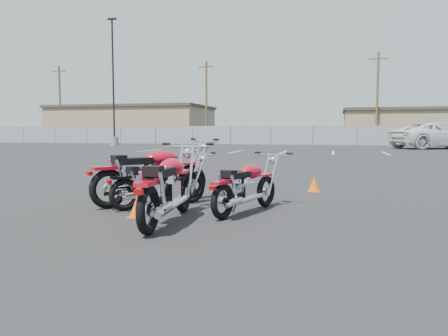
% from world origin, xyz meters
% --- Properties ---
extents(ground, '(120.00, 120.00, 0.00)m').
position_xyz_m(ground, '(0.00, 0.00, 0.00)').
color(ground, black).
rests_on(ground, ground).
extents(motorcycle_front_red, '(1.88, 2.15, 1.18)m').
position_xyz_m(motorcycle_front_red, '(-1.05, 0.19, 0.54)').
color(motorcycle_front_red, black).
rests_on(motorcycle_front_red, ground).
extents(motorcycle_second_black, '(1.50, 1.72, 0.95)m').
position_xyz_m(motorcycle_second_black, '(-0.79, -0.05, 0.43)').
color(motorcycle_second_black, black).
rests_on(motorcycle_second_black, ground).
extents(motorcycle_third_red, '(0.89, 2.31, 1.13)m').
position_xyz_m(motorcycle_third_red, '(-0.16, -1.24, 0.51)').
color(motorcycle_third_red, black).
rests_on(motorcycle_third_red, ground).
extents(motorcycle_rear_red, '(1.05, 1.91, 0.95)m').
position_xyz_m(motorcycle_rear_red, '(0.78, -0.22, 0.43)').
color(motorcycle_rear_red, black).
rests_on(motorcycle_rear_red, ground).
extents(training_cone_near, '(0.28, 0.28, 0.33)m').
position_xyz_m(training_cone_near, '(1.72, 2.58, 0.16)').
color(training_cone_near, '#DF530B').
rests_on(training_cone_near, ground).
extents(training_cone_extra, '(0.27, 0.27, 0.32)m').
position_xyz_m(training_cone_extra, '(-0.77, -0.99, 0.16)').
color(training_cone_extra, '#DF530B').
rests_on(training_cone_extra, ground).
extents(light_pole_west, '(0.80, 0.70, 11.16)m').
position_xyz_m(light_pole_west, '(-17.11, 28.37, 2.97)').
color(light_pole_west, gray).
rests_on(light_pole_west, ground).
extents(chainlink_fence, '(80.06, 0.06, 1.80)m').
position_xyz_m(chainlink_fence, '(-0.00, 35.00, 0.90)').
color(chainlink_fence, gray).
rests_on(chainlink_fence, ground).
extents(tan_building_west, '(18.40, 10.40, 4.30)m').
position_xyz_m(tan_building_west, '(-22.00, 42.00, 2.16)').
color(tan_building_west, '#8C7D5A').
rests_on(tan_building_west, ground).
extents(tan_building_east, '(14.40, 9.40, 3.70)m').
position_xyz_m(tan_building_east, '(10.00, 44.00, 1.86)').
color(tan_building_east, '#8C7D5A').
rests_on(tan_building_east, ground).
extents(utility_pole_a, '(1.80, 0.24, 9.00)m').
position_xyz_m(utility_pole_a, '(-30.00, 39.00, 4.69)').
color(utility_pole_a, '#4D3B24').
rests_on(utility_pole_a, ground).
extents(utility_pole_b, '(1.80, 0.24, 9.00)m').
position_xyz_m(utility_pole_b, '(-12.00, 40.00, 4.69)').
color(utility_pole_b, '#4D3B24').
rests_on(utility_pole_b, ground).
extents(utility_pole_c, '(1.80, 0.24, 9.00)m').
position_xyz_m(utility_pole_c, '(6.00, 39.00, 4.69)').
color(utility_pole_c, '#4D3B24').
rests_on(utility_pole_c, ground).
extents(parking_line_stripes, '(15.12, 4.00, 0.01)m').
position_xyz_m(parking_line_stripes, '(-2.50, 20.00, 0.00)').
color(parking_line_stripes, silver).
rests_on(parking_line_stripes, ground).
extents(white_van, '(6.39, 8.64, 3.05)m').
position_xyz_m(white_van, '(9.54, 28.34, 1.53)').
color(white_van, silver).
rests_on(white_van, ground).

